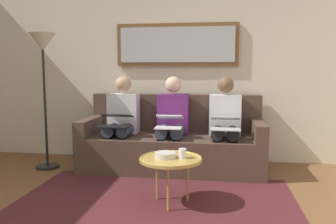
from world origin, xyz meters
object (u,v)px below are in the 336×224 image
(standing_lamp, at_px, (43,57))
(person_right, at_px, (122,119))
(cup, at_px, (182,153))
(laptop_black, at_px, (116,120))
(couch, at_px, (173,143))
(coffee_table, at_px, (171,160))
(person_left, at_px, (225,121))
(laptop_white, at_px, (169,122))
(person_middle, at_px, (172,120))
(laptop_silver, at_px, (225,123))
(framed_mirror, at_px, (177,45))
(bowl, at_px, (165,155))

(standing_lamp, bearing_deg, person_right, -167.67)
(standing_lamp, bearing_deg, cup, 152.43)
(laptop_black, xyz_separation_m, standing_lamp, (0.91, -0.05, 0.74))
(couch, xyz_separation_m, laptop_black, (0.64, 0.32, 0.32))
(couch, bearing_deg, coffee_table, 96.72)
(person_left, relative_size, standing_lamp, 0.69)
(laptop_white, relative_size, person_right, 0.30)
(person_left, bearing_deg, cup, 71.00)
(cup, relative_size, person_middle, 0.08)
(person_left, xyz_separation_m, laptop_silver, (0.00, 0.25, 0.02))
(laptop_silver, relative_size, laptop_black, 0.94)
(couch, xyz_separation_m, laptop_silver, (-0.64, 0.31, 0.31))
(cup, distance_m, person_right, 1.45)
(cup, xyz_separation_m, standing_lamp, (1.80, -0.94, 0.90))
(coffee_table, bearing_deg, person_left, -113.37)
(framed_mirror, relative_size, coffee_table, 2.84)
(laptop_silver, xyz_separation_m, laptop_black, (1.28, 0.00, 0.00))
(person_left, bearing_deg, coffee_table, 66.63)
(person_middle, height_order, laptop_white, person_middle)
(person_middle, xyz_separation_m, laptop_white, (0.00, 0.24, 0.02))
(bowl, distance_m, person_right, 1.36)
(person_left, distance_m, person_middle, 0.64)
(coffee_table, xyz_separation_m, bowl, (0.05, -0.01, 0.04))
(framed_mirror, height_order, laptop_black, framed_mirror)
(person_left, height_order, laptop_silver, person_left)
(couch, bearing_deg, standing_lamp, 9.80)
(person_left, relative_size, person_middle, 1.00)
(framed_mirror, bearing_deg, laptop_silver, 132.32)
(person_middle, bearing_deg, person_left, 180.00)
(bowl, height_order, laptop_white, laptop_white)
(coffee_table, height_order, cup, cup)
(standing_lamp, bearing_deg, couch, -170.20)
(person_left, xyz_separation_m, person_right, (1.28, 0.00, 0.00))
(cup, xyz_separation_m, laptop_silver, (-0.39, -0.89, 0.15))
(person_left, height_order, laptop_white, person_left)
(cup, xyz_separation_m, laptop_black, (0.89, -0.89, 0.15))
(person_right, height_order, standing_lamp, standing_lamp)
(framed_mirror, distance_m, person_middle, 1.05)
(cup, relative_size, person_right, 0.08)
(coffee_table, distance_m, person_left, 1.27)
(person_left, height_order, person_right, same)
(cup, distance_m, bowl, 0.16)
(framed_mirror, bearing_deg, coffee_table, 95.10)
(person_middle, xyz_separation_m, person_right, (0.64, 0.00, 0.00))
(laptop_black, bearing_deg, person_middle, -158.91)
(framed_mirror, distance_m, person_left, 1.23)
(coffee_table, distance_m, cup, 0.12)
(couch, height_order, bowl, couch)
(coffee_table, relative_size, person_left, 0.50)
(person_middle, xyz_separation_m, standing_lamp, (1.55, 0.20, 0.76))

